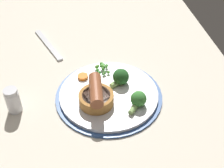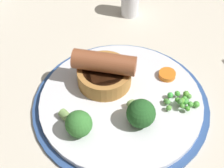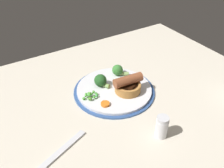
{
  "view_description": "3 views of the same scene",
  "coord_description": "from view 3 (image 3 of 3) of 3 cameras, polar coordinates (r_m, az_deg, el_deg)",
  "views": [
    {
      "loc": [
        -59.52,
        5.9,
        58.79
      ],
      "look_at": [
        -2.43,
        -4.64,
        5.97
      ],
      "focal_mm": 50.0,
      "sensor_mm": 36.0,
      "label": 1
    },
    {
      "loc": [
        -1.36,
        -39.25,
        48.41
      ],
      "look_at": [
        -5.33,
        -2.19,
        6.47
      ],
      "focal_mm": 60.0,
      "sensor_mm": 36.0,
      "label": 2
    },
    {
      "loc": [
        31.47,
        52.29,
        54.54
      ],
      "look_at": [
        -2.66,
        -3.09,
        6.84
      ],
      "focal_mm": 40.0,
      "sensor_mm": 36.0,
      "label": 3
    }
  ],
  "objects": [
    {
      "name": "dining_table",
      "position": [
        0.81,
        -0.46,
        -4.74
      ],
      "size": [
        110.0,
        80.0,
        3.0
      ],
      "primitive_type": "cube",
      "color": "beige",
      "rests_on": "ground"
    },
    {
      "name": "dinner_plate",
      "position": [
        0.83,
        0.49,
        -1.4
      ],
      "size": [
        27.05,
        27.05,
        1.4
      ],
      "color": "#2D4C84",
      "rests_on": "dining_table"
    },
    {
      "name": "sausage_pudding",
      "position": [
        0.8,
        3.68,
        -0.3
      ],
      "size": [
        9.82,
        8.45,
        5.85
      ],
      "rotation": [
        0.0,
        0.0,
        3.06
      ],
      "color": "#AD7538",
      "rests_on": "dinner_plate"
    },
    {
      "name": "pea_pile",
      "position": [
        0.79,
        -4.99,
        -2.56
      ],
      "size": [
        5.38,
        3.69,
        1.77
      ],
      "color": "green",
      "rests_on": "dinner_plate"
    },
    {
      "name": "broccoli_floret_near",
      "position": [
        0.83,
        -2.6,
        0.77
      ],
      "size": [
        4.34,
        5.32,
        4.19
      ],
      "rotation": [
        0.0,
        0.0,
        5.22
      ],
      "color": "#235623",
      "rests_on": "dinner_plate"
    },
    {
      "name": "broccoli_floret_far",
      "position": [
        0.89,
        1.41,
        3.15
      ],
      "size": [
        5.4,
        5.08,
        3.83
      ],
      "rotation": [
        0.0,
        0.0,
        5.57
      ],
      "color": "#387A33",
      "rests_on": "dinner_plate"
    },
    {
      "name": "carrot_slice_0",
      "position": [
        0.76,
        -1.57,
        -4.58
      ],
      "size": [
        3.25,
        3.25,
        0.82
      ],
      "primitive_type": "cylinder",
      "rotation": [
        0.0,
        0.0,
        2.91
      ],
      "color": "orange",
      "rests_on": "dinner_plate"
    },
    {
      "name": "fork",
      "position": [
        0.67,
        -12.02,
        -15.15
      ],
      "size": [
        17.36,
        8.01,
        0.6
      ],
      "primitive_type": "cube",
      "rotation": [
        0.0,
        0.0,
        0.37
      ],
      "color": "silver",
      "rests_on": "dining_table"
    },
    {
      "name": "salt_shaker",
      "position": [
        0.68,
        11.29,
        -9.58
      ],
      "size": [
        3.44,
        3.44,
        6.65
      ],
      "color": "silver",
      "rests_on": "dining_table"
    }
  ]
}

